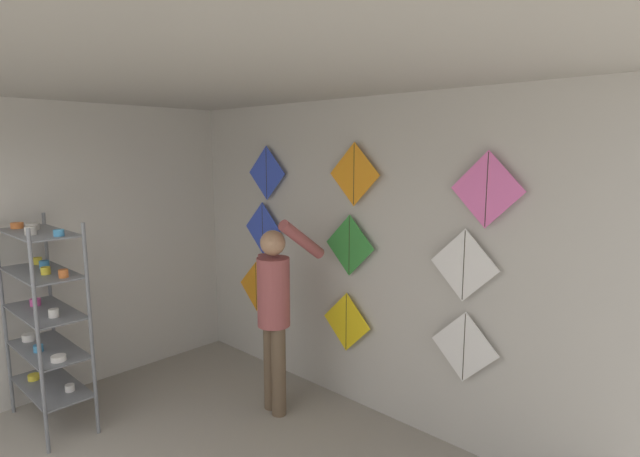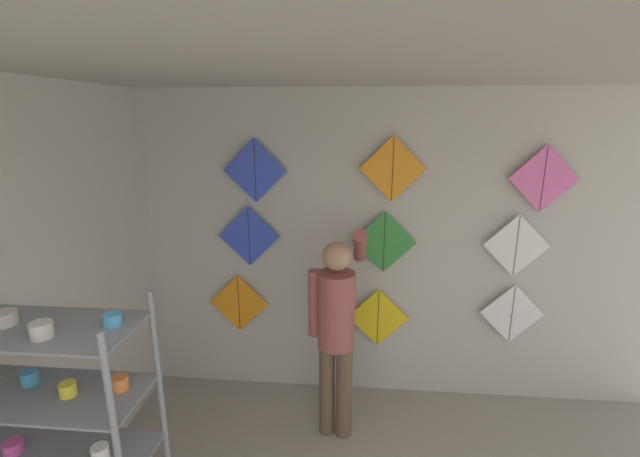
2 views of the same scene
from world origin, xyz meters
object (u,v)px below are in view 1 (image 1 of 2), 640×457
at_px(shelf_rack, 44,310).
at_px(kite_1, 346,322).
at_px(kite_0, 256,287).
at_px(kite_3, 263,228).
at_px(kite_7, 354,174).
at_px(kite_8, 487,190).
at_px(shopkeeper, 275,305).
at_px(kite_4, 349,245).
at_px(kite_2, 464,347).
at_px(kite_6, 267,173).
at_px(kite_5, 464,265).

relative_size(shelf_rack, kite_1, 3.23).
distance_m(kite_0, kite_3, 0.67).
bearing_deg(kite_7, kite_8, 0.00).
height_order(shopkeeper, kite_4, kite_4).
bearing_deg(kite_7, shopkeeper, -127.43).
xyz_separation_m(shelf_rack, kite_2, (2.79, 2.03, -0.14)).
relative_size(kite_1, kite_7, 1.00).
distance_m(kite_3, kite_4, 1.20).
xyz_separation_m(kite_6, kite_8, (2.38, 0.00, -0.04)).
height_order(shopkeeper, kite_2, shopkeeper).
distance_m(shelf_rack, kite_0, 2.06).
bearing_deg(shopkeeper, kite_3, 157.33).
height_order(kite_5, kite_6, kite_6).
distance_m(kite_4, kite_8, 1.38).
bearing_deg(kite_3, shopkeeper, -34.45).
bearing_deg(kite_4, kite_1, 180.00).
xyz_separation_m(shelf_rack, kite_4, (1.64, 2.03, 0.49)).
xyz_separation_m(kite_0, kite_1, (1.30, 0.00, -0.09)).
relative_size(kite_3, kite_8, 1.00).
bearing_deg(kite_0, kite_2, 0.00).
relative_size(kite_4, kite_8, 1.00).
bearing_deg(shopkeeper, kite_8, 30.61).
bearing_deg(shelf_rack, kite_6, 75.54).
bearing_deg(shelf_rack, kite_5, 36.37).
xyz_separation_m(kite_0, kite_2, (2.47, 0.00, 0.01)).
distance_m(shopkeeper, kite_7, 1.34).
xyz_separation_m(kite_2, kite_4, (-1.14, 0.00, 0.63)).
distance_m(kite_4, kite_5, 1.11).
xyz_separation_m(shopkeeper, kite_8, (1.64, 0.56, 1.07)).
relative_size(shopkeeper, kite_5, 3.21).
xyz_separation_m(shopkeeper, kite_1, (0.36, 0.56, -0.22)).
bearing_deg(kite_2, shelf_rack, -143.96).
xyz_separation_m(kite_0, kite_8, (2.58, 0.00, 1.21)).
distance_m(shopkeeper, kite_1, 0.70).
bearing_deg(kite_3, shelf_rack, -102.37).
height_order(kite_2, kite_5, kite_5).
height_order(kite_1, kite_5, kite_5).
height_order(shopkeeper, kite_0, shopkeeper).
xyz_separation_m(shelf_rack, kite_3, (0.44, 2.03, 0.51)).
height_order(kite_1, kite_7, kite_7).
xyz_separation_m(shelf_rack, shopkeeper, (1.26, 1.47, -0.01)).
bearing_deg(kite_0, kite_7, 0.00).
height_order(shelf_rack, kite_0, shelf_rack).
bearing_deg(kite_6, kite_8, 0.00).
bearing_deg(kite_0, kite_1, 0.00).
relative_size(kite_5, kite_7, 1.00).
bearing_deg(shelf_rack, kite_7, 50.22).
bearing_deg(kite_6, kite_4, 0.00).
distance_m(kite_1, kite_6, 1.72).
bearing_deg(kite_2, kite_7, 180.00).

